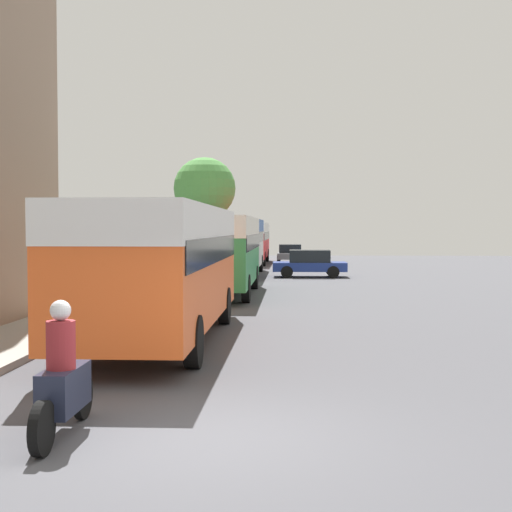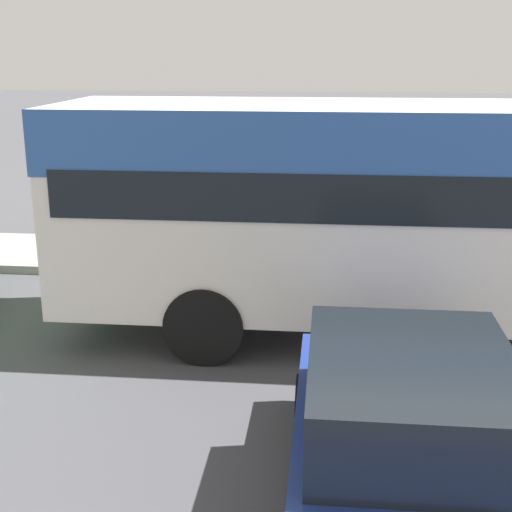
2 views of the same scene
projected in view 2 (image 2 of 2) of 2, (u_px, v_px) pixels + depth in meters
bus_third_in_line at (472, 192)px, 9.15m from camera, size 2.53×10.75×3.12m
car_crossing at (408, 434)px, 5.82m from camera, size 3.92×1.95×1.45m
pedestrian_near_curb at (422, 211)px, 12.88m from camera, size 0.38×0.38×1.60m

